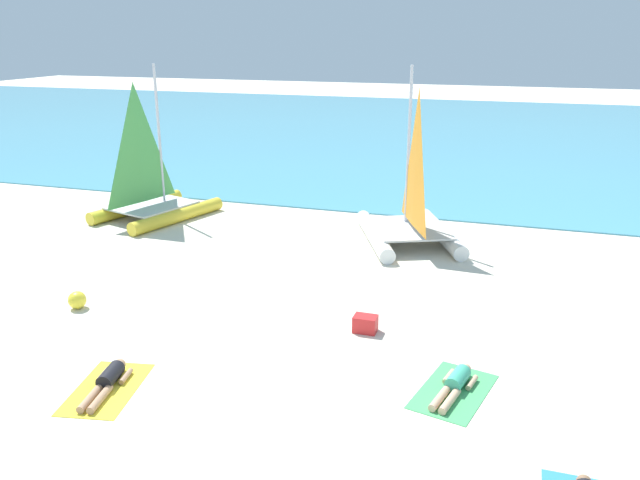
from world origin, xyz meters
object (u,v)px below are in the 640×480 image
Objects in this scene: sailboat_white at (410,218)px; cooler_box at (365,324)px; sunbather_left at (108,381)px; towel_left at (107,389)px; towel_middle at (453,391)px; beach_ball at (77,300)px; sailboat_yellow at (153,197)px; sunbather_middle at (455,384)px.

sailboat_white is 6.38m from cooler_box.
sunbather_left is 3.13× the size of cooler_box.
towel_left is 1.00× the size of towel_middle.
towel_left is 4.58× the size of beach_ball.
sailboat_yellow is 11.24m from sunbather_left.
towel_left is 6.30m from sunbather_middle.
sailboat_white is at bearing 48.01° from beach_ball.
sailboat_yellow is at bearing 157.03° from sunbather_middle.
sunbather_left is at bearing 100.92° from towel_left.
sailboat_white is 3.36× the size of sunbather_middle.
beach_ball is (-8.80, 0.96, 0.08)m from sunbather_middle.
sailboat_yellow is at bearing 145.03° from cooler_box.
sailboat_white is 10.74m from towel_left.
towel_left is at bearing -134.00° from sailboat_white.
sailboat_yellow reaches higher than sunbather_left.
towel_middle is (6.01, 1.75, -0.13)m from sunbather_left.
beach_ball reaches higher than towel_left.
sailboat_white is 1.02× the size of sailboat_yellow.
sunbather_middle is 3.75× the size of beach_ball.
sunbather_middle is at bearing 17.39° from towel_left.
sunbather_middle is (6.03, 1.82, 0.00)m from sunbather_left.
sailboat_yellow reaches higher than sunbather_middle.
beach_ball is (-6.49, -7.21, -0.57)m from sailboat_white.
cooler_box reaches higher than sunbather_left.
towel_middle is at bearing -90.00° from sunbather_middle.
sailboat_white reaches higher than sailboat_yellow.
towel_middle is (2.30, -8.23, -0.77)m from sailboat_white.
beach_ball is (-8.79, 1.02, 0.20)m from towel_middle.
cooler_box is (0.20, -6.35, -0.60)m from sailboat_white.
sailboat_yellow is at bearing 108.25° from beach_ball.
sailboat_white is 2.76× the size of towel_left.
sailboat_yellow is 11.07m from cooler_box.
cooler_box reaches higher than towel_left.
sunbather_left reaches higher than towel_middle.
sunbather_left is at bearing -134.19° from sailboat_white.
sailboat_yellow is 13.88m from towel_middle.
cooler_box is (3.90, 3.70, 0.17)m from towel_left.
sunbather_left and sunbather_middle have the same top height.
beach_ball is 0.83× the size of cooler_box.
beach_ball is at bearing 124.08° from sunbather_left.
sunbather_middle reaches higher than towel_middle.
sailboat_yellow is 11.31m from towel_left.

